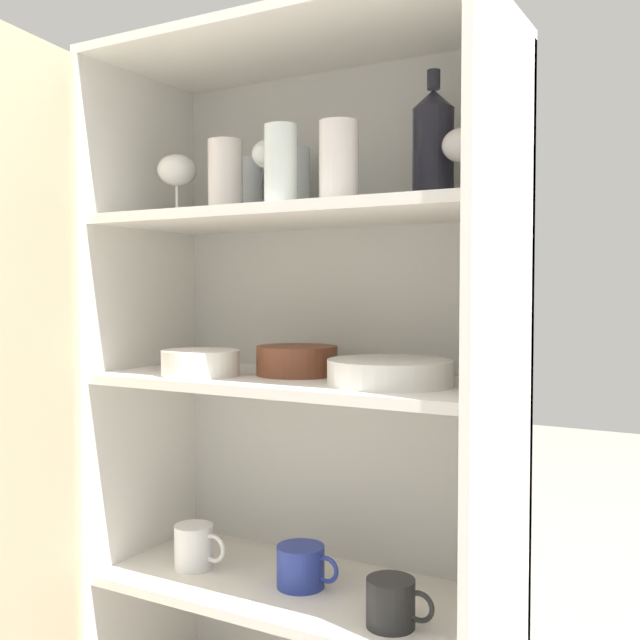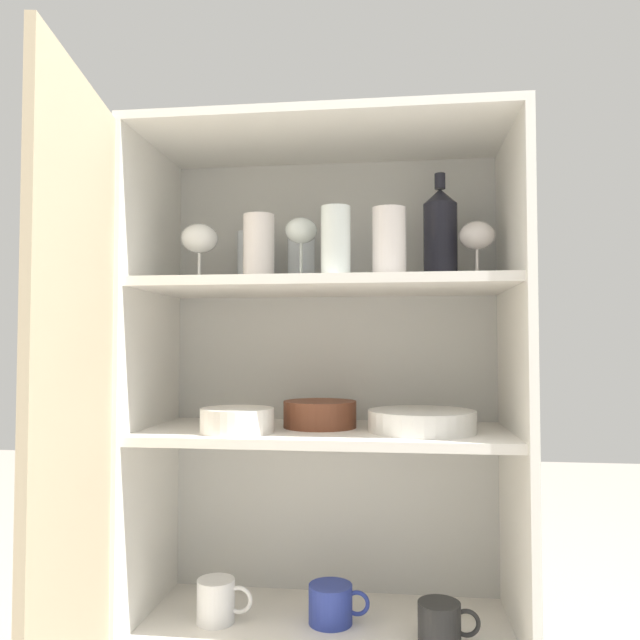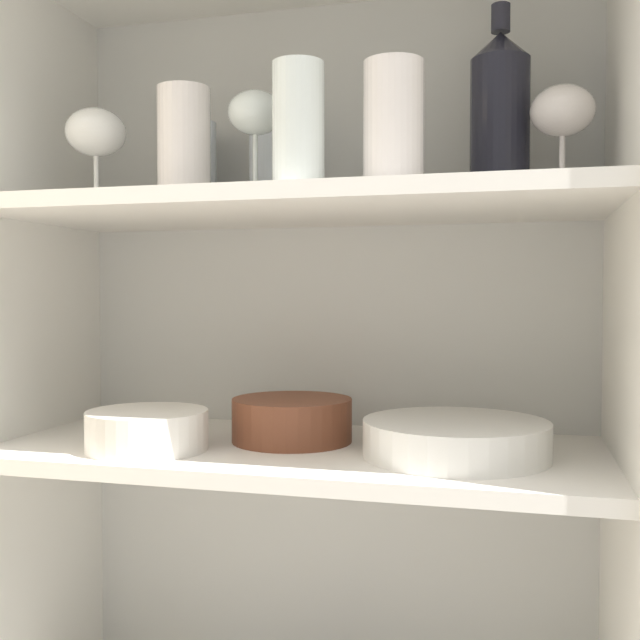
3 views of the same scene
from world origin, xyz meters
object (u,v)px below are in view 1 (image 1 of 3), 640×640
object	(u,v)px
coffee_mug_primary	(301,566)
serving_bowl_small	(201,361)
plate_stack_white	(390,372)
wine_bottle	(433,147)
mixing_bowl_large	(297,359)

from	to	relation	value
coffee_mug_primary	serving_bowl_small	bearing A→B (deg)	-160.15
plate_stack_white	serving_bowl_small	xyz separation A→B (m)	(-0.38, -0.06, 0.01)
wine_bottle	coffee_mug_primary	world-z (taller)	wine_bottle
wine_bottle	serving_bowl_small	distance (m)	0.61
mixing_bowl_large	coffee_mug_primary	distance (m)	0.40
coffee_mug_primary	wine_bottle	bearing A→B (deg)	16.29
wine_bottle	serving_bowl_small	size ratio (longest dim) A/B	1.62
plate_stack_white	mixing_bowl_large	distance (m)	0.23
plate_stack_white	coffee_mug_primary	size ratio (longest dim) A/B	1.73
plate_stack_white	coffee_mug_primary	world-z (taller)	plate_stack_white
wine_bottle	mixing_bowl_large	bearing A→B (deg)	-171.80
mixing_bowl_large	plate_stack_white	bearing A→B (deg)	-11.15
plate_stack_white	serving_bowl_small	bearing A→B (deg)	-171.60
plate_stack_white	mixing_bowl_large	world-z (taller)	mixing_bowl_large
plate_stack_white	wine_bottle	bearing A→B (deg)	60.12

